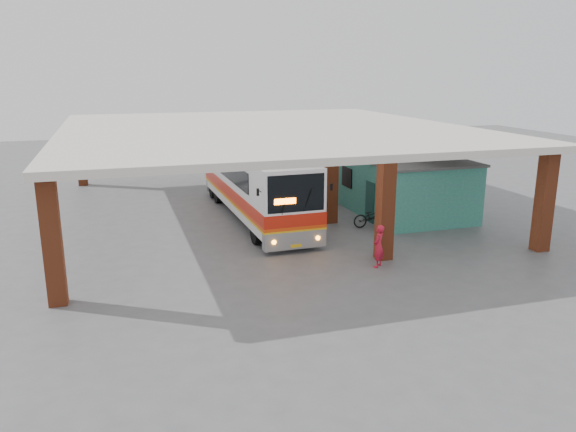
% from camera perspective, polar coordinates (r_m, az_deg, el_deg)
% --- Properties ---
extents(ground, '(90.00, 90.00, 0.00)m').
position_cam_1_polar(ground, '(25.26, 0.44, -2.88)').
color(ground, '#515154').
rests_on(ground, ground).
extents(brick_columns, '(20.10, 21.60, 4.35)m').
position_cam_1_polar(brick_columns, '(29.79, 0.13, 4.14)').
color(brick_columns, brown).
rests_on(brick_columns, ground).
extents(canopy_roof, '(21.00, 23.00, 0.30)m').
position_cam_1_polar(canopy_roof, '(30.63, -2.39, 8.81)').
color(canopy_roof, beige).
rests_on(canopy_roof, brick_columns).
extents(shop_building, '(5.20, 8.20, 3.11)m').
position_cam_1_polar(shop_building, '(31.35, 11.34, 3.24)').
color(shop_building, '#2A6A65').
rests_on(shop_building, ground).
extents(coach_bus, '(3.07, 13.30, 3.86)m').
position_cam_1_polar(coach_bus, '(29.47, -3.39, 3.48)').
color(coach_bus, white).
rests_on(coach_bus, ground).
extents(motorcycle, '(2.07, 0.77, 1.08)m').
position_cam_1_polar(motorcycle, '(28.18, 8.62, -0.05)').
color(motorcycle, black).
rests_on(motorcycle, ground).
extents(pedestrian, '(0.73, 0.73, 1.72)m').
position_cam_1_polar(pedestrian, '(22.44, 9.17, -3.04)').
color(pedestrian, '#B6162D').
rests_on(pedestrian, ground).
extents(red_chair, '(0.48, 0.48, 0.84)m').
position_cam_1_polar(red_chair, '(32.03, 4.48, 1.57)').
color(red_chair, red).
rests_on(red_chair, ground).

